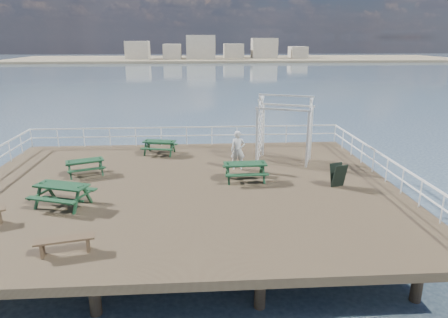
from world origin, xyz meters
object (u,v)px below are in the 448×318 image
picnic_table_a (85,164)px  picnic_table_c (245,168)px  picnic_table_b (159,144)px  person (238,150)px  flat_bench_near (65,242)px  trellis_arbor (284,132)px  picnic_table_d (62,191)px

picnic_table_a → picnic_table_c: size_ratio=1.05×
picnic_table_b → person: size_ratio=1.05×
picnic_table_c → flat_bench_near: 8.35m
picnic_table_a → flat_bench_near: bearing=-101.0°
picnic_table_a → trellis_arbor: bearing=-12.0°
picnic_table_a → picnic_table_d: picnic_table_d is taller
picnic_table_a → person: (7.06, 0.41, 0.42)m
trellis_arbor → person: bearing=-132.9°
flat_bench_near → picnic_table_c: bearing=32.1°
flat_bench_near → picnic_table_b: bearing=67.5°
picnic_table_d → picnic_table_b: bearing=85.3°
picnic_table_b → picnic_table_d: picnic_table_d is taller
picnic_table_b → person: bearing=-23.3°
picnic_table_a → picnic_table_b: size_ratio=1.03×
person → picnic_table_d: bearing=-146.0°
picnic_table_c → trellis_arbor: size_ratio=0.56×
flat_bench_near → trellis_arbor: size_ratio=0.51×
picnic_table_d → trellis_arbor: size_ratio=0.70×
picnic_table_a → picnic_table_d: size_ratio=0.84×
picnic_table_b → flat_bench_near: bearing=-88.0°
trellis_arbor → picnic_table_d: bearing=-129.2°
picnic_table_b → picnic_table_c: size_ratio=1.02×
flat_bench_near → picnic_table_d: bearing=95.8°
flat_bench_near → trellis_arbor: bearing=33.8°
picnic_table_b → flat_bench_near: size_ratio=1.13×
picnic_table_d → flat_bench_near: 3.71m
picnic_table_b → person: (3.97, -2.81, 0.40)m
picnic_table_a → flat_bench_near: 7.19m
picnic_table_c → flat_bench_near: size_ratio=1.11×
flat_bench_near → person: 9.48m
flat_bench_near → trellis_arbor: trellis_arbor is taller
trellis_arbor → person: (-2.45, -1.13, -0.57)m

